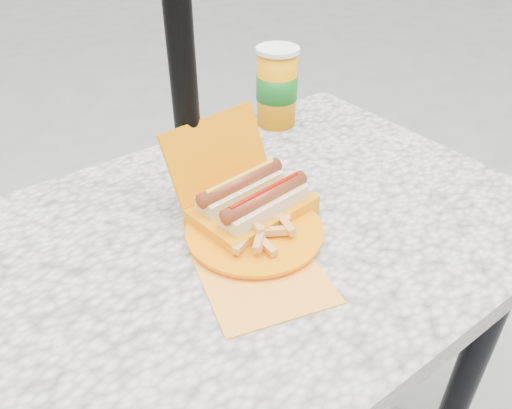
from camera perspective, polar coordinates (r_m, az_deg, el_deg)
picnic_table at (r=1.01m, az=-1.98°, el=-8.05°), size 1.20×0.80×0.75m
umbrella_pole at (r=0.91m, az=-8.83°, el=19.76°), size 0.05×0.05×2.20m
hotdog_box at (r=0.96m, az=-0.70°, el=0.46°), size 0.24×0.23×0.17m
fries_plate at (r=0.92m, az=-0.14°, el=-3.31°), size 0.31×0.35×0.05m
soda_cup at (r=1.30m, az=2.39°, el=13.29°), size 0.11×0.11×0.20m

